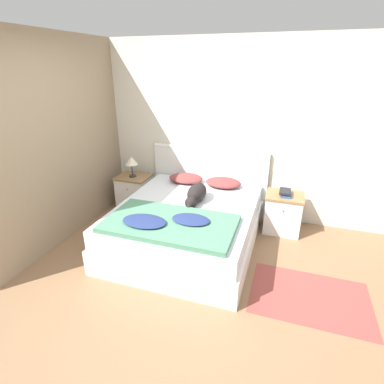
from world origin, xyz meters
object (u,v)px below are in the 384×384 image
at_px(nightstand_right, 283,213).
at_px(book_stack, 285,193).
at_px(bed, 187,225).
at_px(nightstand_left, 135,192).
at_px(pillow_left, 186,178).
at_px(dog, 196,194).
at_px(pillow_right, 223,183).
at_px(table_lamp, 131,161).

xyz_separation_m(nightstand_right, book_stack, (-0.00, -0.02, 0.31)).
bearing_deg(bed, book_stack, 31.56).
xyz_separation_m(bed, nightstand_left, (-1.16, 0.73, 0.01)).
xyz_separation_m(bed, book_stack, (1.16, 0.71, 0.32)).
distance_m(pillow_left, dog, 0.71).
xyz_separation_m(bed, dog, (0.07, 0.15, 0.38)).
bearing_deg(pillow_right, nightstand_right, -2.46).
height_order(bed, table_lamp, table_lamp).
height_order(dog, table_lamp, table_lamp).
bearing_deg(book_stack, dog, -152.71).
bearing_deg(table_lamp, pillow_left, 3.78).
distance_m(bed, nightstand_right, 1.37).
xyz_separation_m(bed, table_lamp, (-1.16, 0.71, 0.53)).
bearing_deg(nightstand_right, dog, -152.04).
height_order(pillow_right, dog, dog).
bearing_deg(table_lamp, nightstand_right, 0.50).
bearing_deg(bed, pillow_right, 69.45).
relative_size(nightstand_left, pillow_left, 1.07).
relative_size(nightstand_left, dog, 0.88).
height_order(nightstand_left, book_stack, book_stack).
bearing_deg(nightstand_right, pillow_left, 178.51).
relative_size(bed, pillow_left, 3.89).
relative_size(nightstand_right, pillow_right, 1.07).
bearing_deg(pillow_left, nightstand_right, -1.49).
bearing_deg(book_stack, pillow_left, 177.85).
xyz_separation_m(nightstand_left, dog, (1.23, -0.58, 0.37)).
distance_m(nightstand_right, table_lamp, 2.38).
bearing_deg(bed, dog, 64.07).
relative_size(nightstand_left, pillow_right, 1.07).
bearing_deg(table_lamp, nightstand_left, 90.00).
xyz_separation_m(bed, nightstand_right, (1.16, 0.73, 0.01)).
height_order(nightstand_left, pillow_left, pillow_left).
height_order(nightstand_left, table_lamp, table_lamp).
height_order(nightstand_right, book_stack, book_stack).
height_order(bed, nightstand_right, nightstand_right).
relative_size(pillow_left, dog, 0.82).
bearing_deg(dog, pillow_left, 120.46).
distance_m(pillow_left, pillow_right, 0.57).
bearing_deg(nightstand_left, dog, -25.04).
height_order(nightstand_right, pillow_left, pillow_left).
relative_size(bed, nightstand_right, 3.64).
distance_m(pillow_left, book_stack, 1.45).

